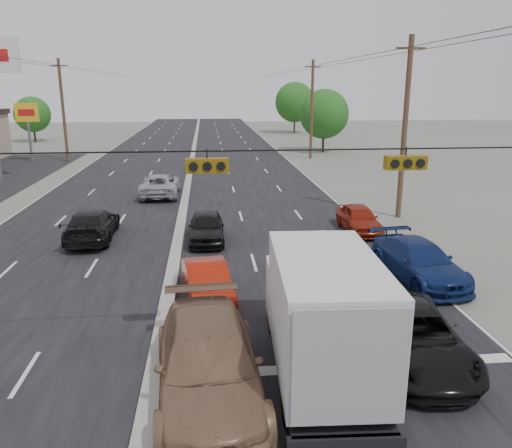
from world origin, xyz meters
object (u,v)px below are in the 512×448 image
object	(u,v)px
oncoming_far	(160,185)
utility_pole_right_b	(405,128)
red_sedan	(207,283)
queue_car_b	(315,257)
queue_car_d	(419,262)
utility_pole_right_c	(312,109)
box_truck	(321,312)
tan_sedan	(208,364)
pole_sign_far	(27,118)
utility_pole_left_c	(63,110)
queue_car_e	(359,219)
tree_right_mid	(324,114)
black_suv	(413,336)
tree_left_far	(32,114)
queue_car_a	(206,227)
tree_right_far	(295,102)
oncoming_near	(92,225)

from	to	relation	value
oncoming_far	utility_pole_right_b	bearing A→B (deg)	152.63
red_sedan	queue_car_b	world-z (taller)	queue_car_b
queue_car_b	queue_car_d	xyz separation A→B (m)	(3.95, -0.81, -0.04)
utility_pole_right_b	oncoming_far	size ratio (longest dim) A/B	1.83
utility_pole_right_c	box_truck	bearing A→B (deg)	-101.41
tan_sedan	pole_sign_far	bearing A→B (deg)	109.50
utility_pole_left_c	pole_sign_far	distance (m)	3.57
queue_car_d	queue_car_e	size ratio (longest dim) A/B	1.27
utility_pole_left_c	tree_right_mid	distance (m)	27.96
black_suv	box_truck	bearing A→B (deg)	-166.88
queue_car_b	queue_car_e	bearing A→B (deg)	51.88
utility_pole_right_c	tree_right_mid	xyz separation A→B (m)	(2.50, 5.00, -0.77)
tree_left_far	utility_pole_left_c	bearing A→B (deg)	-64.59
oncoming_far	pole_sign_far	bearing A→B (deg)	-51.50
red_sedan	black_suv	distance (m)	7.16
tan_sedan	queue_car_a	size ratio (longest dim) A/B	1.46
box_truck	black_suv	size ratio (longest dim) A/B	1.31
utility_pole_left_c	box_truck	distance (m)	44.15
utility_pole_right_b	red_sedan	distance (m)	16.12
box_truck	black_suv	distance (m)	2.93
utility_pole_left_c	black_suv	bearing A→B (deg)	-64.17
utility_pole_left_c	tree_right_far	xyz separation A→B (m)	(28.50, 30.00, -0.15)
box_truck	utility_pole_right_c	bearing A→B (deg)	81.48
utility_pole_left_c	queue_car_d	distance (m)	41.28
tree_left_far	queue_car_e	xyz separation A→B (m)	(31.29, -47.77, -3.02)
utility_pole_right_c	box_truck	xyz separation A→B (m)	(-8.21, -40.69, -3.36)
queue_car_a	pole_sign_far	bearing A→B (deg)	121.77
queue_car_b	queue_car_a	bearing A→B (deg)	122.89
pole_sign_far	tree_right_far	size ratio (longest dim) A/B	0.74
tan_sedan	queue_car_b	size ratio (longest dim) A/B	1.27
tree_right_far	tree_left_far	bearing A→B (deg)	-165.26
tan_sedan	oncoming_near	bearing A→B (deg)	109.08
queue_car_b	oncoming_near	distance (m)	11.52
tan_sedan	queue_car_a	xyz separation A→B (m)	(0.00, 12.76, -0.17)
tree_right_mid	red_sedan	xyz separation A→B (m)	(-13.60, -40.82, -3.66)
queue_car_d	oncoming_far	bearing A→B (deg)	116.76
utility_pole_right_b	queue_car_d	size ratio (longest dim) A/B	1.93
utility_pole_left_c	pole_sign_far	size ratio (longest dim) A/B	1.67
black_suv	oncoming_near	world-z (taller)	oncoming_near
utility_pole_right_b	queue_car_b	bearing A→B (deg)	-127.96
box_truck	red_sedan	size ratio (longest dim) A/B	1.66
box_truck	queue_car_b	xyz separation A→B (m)	(1.36, 6.91, -0.96)
utility_pole_right_b	tan_sedan	size ratio (longest dim) A/B	1.64
pole_sign_far	queue_car_e	size ratio (longest dim) A/B	1.47
oncoming_near	oncoming_far	distance (m)	10.39
pole_sign_far	queue_car_d	world-z (taller)	pole_sign_far
utility_pole_right_b	pole_sign_far	bearing A→B (deg)	138.74
utility_pole_right_b	utility_pole_right_c	size ratio (longest dim) A/B	1.00
utility_pole_right_b	tree_right_far	distance (m)	55.11
utility_pole_right_c	tan_sedan	distance (m)	43.10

